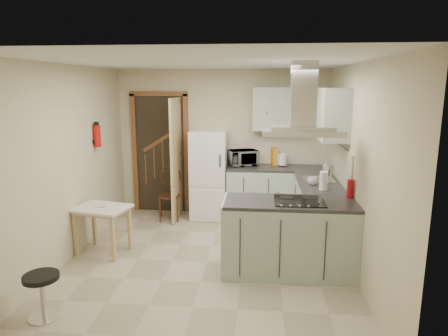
# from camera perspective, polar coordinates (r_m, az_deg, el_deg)

# --- Properties ---
(floor) EXTENTS (4.20, 4.20, 0.00)m
(floor) POSITION_cam_1_polar(r_m,az_deg,el_deg) (5.29, -2.44, -13.26)
(floor) COLOR tan
(floor) RESTS_ON ground
(ceiling) EXTENTS (4.20, 4.20, 0.00)m
(ceiling) POSITION_cam_1_polar(r_m,az_deg,el_deg) (4.80, -2.71, 14.88)
(ceiling) COLOR silver
(ceiling) RESTS_ON back_wall
(back_wall) EXTENTS (3.60, 0.00, 3.60)m
(back_wall) POSITION_cam_1_polar(r_m,az_deg,el_deg) (6.95, -0.22, 3.62)
(back_wall) COLOR beige
(back_wall) RESTS_ON floor
(left_wall) EXTENTS (0.00, 4.20, 4.20)m
(left_wall) POSITION_cam_1_polar(r_m,az_deg,el_deg) (5.44, -21.71, 0.46)
(left_wall) COLOR beige
(left_wall) RESTS_ON floor
(right_wall) EXTENTS (0.00, 4.20, 4.20)m
(right_wall) POSITION_cam_1_polar(r_m,az_deg,el_deg) (4.98, 18.40, -0.29)
(right_wall) COLOR beige
(right_wall) RESTS_ON floor
(doorway) EXTENTS (1.10, 0.12, 2.10)m
(doorway) POSITION_cam_1_polar(r_m,az_deg,el_deg) (7.14, -9.06, 2.07)
(doorway) COLOR brown
(doorway) RESTS_ON floor
(fridge) EXTENTS (0.60, 0.60, 1.50)m
(fridge) POSITION_cam_1_polar(r_m,az_deg,el_deg) (6.77, -2.14, -0.91)
(fridge) COLOR white
(fridge) RESTS_ON floor
(counter_back) EXTENTS (1.08, 0.60, 0.90)m
(counter_back) POSITION_cam_1_polar(r_m,az_deg,el_deg) (6.79, 5.11, -3.53)
(counter_back) COLOR #9EB2A0
(counter_back) RESTS_ON floor
(counter_right) EXTENTS (0.60, 1.95, 0.90)m
(counter_right) POSITION_cam_1_polar(r_m,az_deg,el_deg) (6.20, 12.90, -5.29)
(counter_right) COLOR #9EB2A0
(counter_right) RESTS_ON floor
(splashback) EXTENTS (1.68, 0.02, 0.50)m
(splashback) POSITION_cam_1_polar(r_m,az_deg,el_deg) (6.93, 7.71, 2.65)
(splashback) COLOR beige
(splashback) RESTS_ON counter_back
(wall_cabinet_back) EXTENTS (0.85, 0.35, 0.70)m
(wall_cabinet_back) POSITION_cam_1_polar(r_m,az_deg,el_deg) (6.69, 7.85, 8.36)
(wall_cabinet_back) COLOR #9EB2A0
(wall_cabinet_back) RESTS_ON back_wall
(wall_cabinet_right) EXTENTS (0.35, 0.90, 0.70)m
(wall_cabinet_right) POSITION_cam_1_polar(r_m,az_deg,el_deg) (5.69, 15.16, 7.46)
(wall_cabinet_right) COLOR #9EB2A0
(wall_cabinet_right) RESTS_ON right_wall
(peninsula) EXTENTS (1.55, 0.65, 0.90)m
(peninsula) POSITION_cam_1_polar(r_m,az_deg,el_deg) (4.92, 9.30, -9.71)
(peninsula) COLOR #9EB2A0
(peninsula) RESTS_ON floor
(hob) EXTENTS (0.58, 0.50, 0.01)m
(hob) POSITION_cam_1_polar(r_m,az_deg,el_deg) (4.78, 10.69, -4.63)
(hob) COLOR black
(hob) RESTS_ON peninsula
(extractor_hood) EXTENTS (0.90, 0.55, 0.10)m
(extractor_hood) POSITION_cam_1_polar(r_m,az_deg,el_deg) (4.62, 11.07, 5.10)
(extractor_hood) COLOR silver
(extractor_hood) RESTS_ON ceiling
(sink) EXTENTS (0.45, 0.40, 0.01)m
(sink) POSITION_cam_1_polar(r_m,az_deg,el_deg) (5.91, 13.32, -1.57)
(sink) COLOR silver
(sink) RESTS_ON counter_right
(fire_extinguisher) EXTENTS (0.10, 0.10, 0.32)m
(fire_extinguisher) POSITION_cam_1_polar(r_m,az_deg,el_deg) (6.18, -17.65, 4.37)
(fire_extinguisher) COLOR #B2140F
(fire_extinguisher) RESTS_ON left_wall
(drop_leaf_table) EXTENTS (0.79, 0.66, 0.65)m
(drop_leaf_table) POSITION_cam_1_polar(r_m,az_deg,el_deg) (5.68, -16.91, -8.47)
(drop_leaf_table) COLOR #CEC07F
(drop_leaf_table) RESTS_ON floor
(bentwood_chair) EXTENTS (0.42, 0.42, 0.82)m
(bentwood_chair) POSITION_cam_1_polar(r_m,az_deg,el_deg) (6.78, -7.87, -3.97)
(bentwood_chair) COLOR #51361B
(bentwood_chair) RESTS_ON floor
(stool) EXTENTS (0.35, 0.35, 0.46)m
(stool) POSITION_cam_1_polar(r_m,az_deg,el_deg) (4.44, -24.47, -16.31)
(stool) COLOR black
(stool) RESTS_ON floor
(microwave) EXTENTS (0.56, 0.48, 0.26)m
(microwave) POSITION_cam_1_polar(r_m,az_deg,el_deg) (6.74, 2.69, 1.46)
(microwave) COLOR black
(microwave) RESTS_ON counter_back
(kettle) EXTENTS (0.20, 0.20, 0.23)m
(kettle) POSITION_cam_1_polar(r_m,az_deg,el_deg) (6.76, 8.35, 1.21)
(kettle) COLOR white
(kettle) RESTS_ON counter_back
(cereal_box) EXTENTS (0.12, 0.21, 0.30)m
(cereal_box) POSITION_cam_1_polar(r_m,az_deg,el_deg) (6.84, 7.20, 1.68)
(cereal_box) COLOR gold
(cereal_box) RESTS_ON counter_back
(soap_bottle) EXTENTS (0.10, 0.10, 0.19)m
(soap_bottle) POSITION_cam_1_polar(r_m,az_deg,el_deg) (6.32, 14.32, 0.09)
(soap_bottle) COLOR #B5B6C2
(soap_bottle) RESTS_ON counter_right
(paper_towel) EXTENTS (0.11, 0.11, 0.26)m
(paper_towel) POSITION_cam_1_polar(r_m,az_deg,el_deg) (5.32, 14.02, -1.75)
(paper_towel) COLOR white
(paper_towel) RESTS_ON counter_right
(cup) EXTENTS (0.17, 0.17, 0.11)m
(cup) POSITION_cam_1_polar(r_m,az_deg,el_deg) (5.58, 12.52, -1.83)
(cup) COLOR white
(cup) RESTS_ON counter_right
(red_bottle) EXTENTS (0.09, 0.09, 0.23)m
(red_bottle) POSITION_cam_1_polar(r_m,az_deg,el_deg) (5.05, 17.60, -2.83)
(red_bottle) COLOR #A70E14
(red_bottle) RESTS_ON peninsula
(book) EXTENTS (0.16, 0.21, 0.09)m
(book) POSITION_cam_1_polar(r_m,az_deg,el_deg) (5.64, -17.63, -4.73)
(book) COLOR #A3364D
(book) RESTS_ON drop_leaf_table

